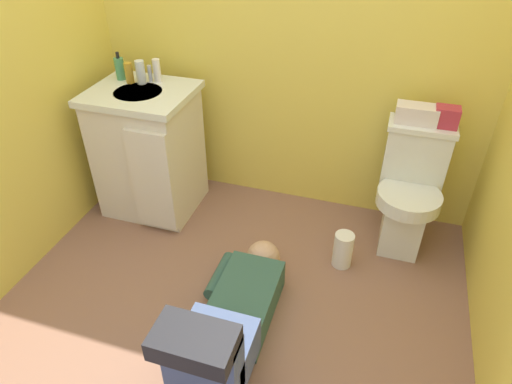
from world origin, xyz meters
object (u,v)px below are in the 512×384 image
Objects in this scene: tissue_box at (417,114)px; bottle_white at (157,71)px; toiletry_bag at (447,117)px; paper_towel_roll at (343,250)px; vanity_cabinet at (149,151)px; bottle_amber at (129,73)px; bottle_clear at (141,72)px; faucet at (150,73)px; person_plumber at (230,318)px; soap_dispenser at (120,68)px; toilet at (409,191)px.

tissue_box is 1.51m from bottle_white.
paper_towel_roll is (-0.40, -0.41, -0.70)m from toiletry_bag.
vanity_cabinet is 3.73× the size of tissue_box.
paper_towel_roll is (1.40, -0.29, -0.77)m from bottle_amber.
bottle_clear reaches higher than bottle_amber.
bottle_white is at bearing 164.16° from paper_towel_roll.
vanity_cabinet is 0.47m from faucet.
tissue_box reaches higher than person_plumber.
tissue_box is 1.33× the size of soap_dispenser.
toiletry_bag is 1.66m from bottle_white.
soap_dispenser is at bearing 146.90° from vanity_cabinet.
paper_towel_roll is (-0.25, -0.41, -0.69)m from tissue_box.
toiletry_bag is at bearing 40.77° from toilet.
bottle_amber is 0.88× the size of bottle_clear.
vanity_cabinet is at bearing -33.10° from soap_dispenser.
bottle_white is 1.51m from paper_towel_roll.
faucet is 0.83× the size of bottle_amber.
bottle_amber is at bearing 168.14° from paper_towel_roll.
vanity_cabinet is 5.94× the size of bottle_clear.
paper_towel_roll is (1.29, -0.20, -0.31)m from vanity_cabinet.
bottle_clear is at bearing -176.52° from toiletry_bag.
person_plumber is 1.44m from tissue_box.
bottle_clear is (0.07, 0.01, 0.01)m from bottle_amber.
bottle_amber is at bearing -153.83° from faucet.
bottle_clear is at bearing 110.92° from vanity_cabinet.
bottle_amber is (-0.11, -0.05, 0.01)m from faucet.
faucet is at bearing -171.45° from bottle_white.
vanity_cabinet is 1.27m from person_plumber.
bottle_amber reaches higher than faucet.
tissue_box is at bearing 180.00° from toiletry_bag.
paper_towel_roll is at bearing -12.91° from bottle_clear.
toilet is at bearing 0.85° from bottle_amber.
bottle_clear is (-1.63, -0.01, 0.52)m from toilet.
tissue_box reaches higher than vanity_cabinet.
faucet is at bearing -177.89° from toiletry_bag.
faucet is at bearing -177.68° from tissue_box.
vanity_cabinet is at bearing -39.76° from bottle_amber.
soap_dispenser is (-1.06, 1.02, 0.71)m from person_plumber.
vanity_cabinet is 3.77× the size of paper_towel_roll.
vanity_cabinet is at bearing -105.17° from bottle_white.
vanity_cabinet is at bearing -88.69° from faucet.
bottle_white is at bearing 21.39° from bottle_amber.
tissue_box is at bearing 58.43° from person_plumber.
bottle_white is (-0.82, 1.05, 0.71)m from person_plumber.
paper_towel_roll is at bearing 58.62° from person_plumber.
faucet is 1.54m from paper_towel_roll.
toiletry_bag reaches higher than toilet.
vanity_cabinet is 0.50m from bottle_white.
soap_dispenser is 1.20× the size of bottle_clear.
soap_dispenser reaches higher than bottle_clear.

